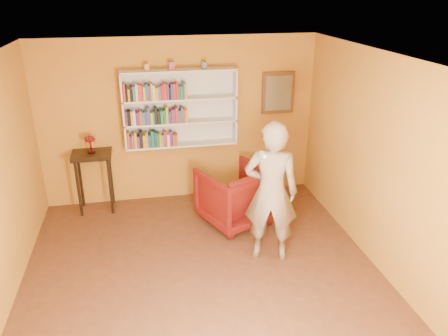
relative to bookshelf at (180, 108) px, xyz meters
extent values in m
cube|color=#4A2918|center=(0.00, -2.41, -1.65)|extent=(5.30, 5.80, 0.12)
cube|color=#AE7020|center=(0.00, 0.11, -0.24)|extent=(5.30, 0.04, 2.70)
cube|color=#AE7020|center=(2.27, -2.41, -0.24)|extent=(0.04, 5.80, 2.70)
cube|color=white|center=(0.00, -2.41, 1.14)|extent=(5.30, 5.80, 0.06)
cube|color=silver|center=(0.00, 0.07, 0.01)|extent=(1.80, 0.03, 1.20)
cube|color=silver|center=(-0.89, -0.06, 0.01)|extent=(0.03, 0.28, 1.20)
cube|color=silver|center=(0.89, -0.06, 0.01)|extent=(0.03, 0.28, 1.20)
cube|color=silver|center=(0.00, -0.06, -0.59)|extent=(1.80, 0.28, 0.03)
cube|color=silver|center=(0.00, -0.06, -0.21)|extent=(1.80, 0.28, 0.03)
cube|color=silver|center=(0.00, -0.06, 0.17)|extent=(1.80, 0.28, 0.03)
cube|color=silver|center=(0.00, -0.06, 0.61)|extent=(1.80, 0.28, 0.03)
cube|color=#9F491C|center=(-0.85, -0.11, -0.45)|extent=(0.03, 0.16, 0.27)
cube|color=#512570|center=(-0.81, -0.12, -0.48)|extent=(0.03, 0.14, 0.20)
cube|color=#9F491C|center=(-0.78, -0.12, -0.47)|extent=(0.03, 0.15, 0.22)
cube|color=#C38C22|center=(-0.74, -0.12, -0.45)|extent=(0.04, 0.14, 0.25)
cube|color=#512570|center=(-0.69, -0.10, -0.48)|extent=(0.04, 0.17, 0.20)
cube|color=black|center=(-0.65, -0.10, -0.45)|extent=(0.04, 0.18, 0.27)
cube|color=#C38C22|center=(-0.60, -0.10, -0.48)|extent=(0.04, 0.19, 0.21)
cube|color=#AF8723|center=(-0.56, -0.11, -0.46)|extent=(0.04, 0.15, 0.25)
cube|color=navy|center=(-0.52, -0.11, -0.48)|extent=(0.04, 0.15, 0.21)
cube|color=#186C37|center=(-0.47, -0.11, -0.45)|extent=(0.04, 0.15, 0.26)
cube|color=navy|center=(-0.43, -0.10, -0.45)|extent=(0.02, 0.19, 0.25)
cube|color=#186C37|center=(-0.39, -0.10, -0.47)|extent=(0.04, 0.18, 0.23)
cube|color=#C38C22|center=(-0.35, -0.10, -0.47)|extent=(0.02, 0.18, 0.22)
cube|color=#AF8723|center=(-0.33, -0.10, -0.48)|extent=(0.03, 0.18, 0.19)
cube|color=#216579|center=(-0.30, -0.10, -0.48)|extent=(0.02, 0.18, 0.20)
cube|color=red|center=(-0.27, -0.12, -0.46)|extent=(0.03, 0.14, 0.25)
cube|color=silver|center=(-0.22, -0.11, -0.48)|extent=(0.04, 0.16, 0.20)
cube|color=#512570|center=(-0.18, -0.12, -0.46)|extent=(0.04, 0.15, 0.24)
cube|color=#9F491C|center=(-0.13, -0.12, -0.48)|extent=(0.04, 0.15, 0.19)
cube|color=#9F491C|center=(-0.09, -0.10, -0.48)|extent=(0.04, 0.18, 0.19)
cube|color=#512570|center=(-0.85, -0.11, -0.09)|extent=(0.03, 0.15, 0.22)
cube|color=black|center=(-0.81, -0.10, -0.09)|extent=(0.04, 0.17, 0.23)
cube|color=#AF8723|center=(-0.77, -0.11, -0.09)|extent=(0.03, 0.16, 0.22)
cube|color=silver|center=(-0.73, -0.10, -0.08)|extent=(0.04, 0.18, 0.23)
cube|color=#512570|center=(-0.69, -0.10, -0.10)|extent=(0.03, 0.17, 0.20)
cube|color=#512570|center=(-0.66, -0.11, -0.10)|extent=(0.02, 0.17, 0.20)
cube|color=#9F491C|center=(-0.63, -0.11, -0.09)|extent=(0.04, 0.15, 0.22)
cube|color=#216579|center=(-0.58, -0.11, -0.10)|extent=(0.04, 0.15, 0.20)
cube|color=#512570|center=(-0.54, -0.11, -0.10)|extent=(0.03, 0.16, 0.21)
cube|color=navy|center=(-0.51, -0.11, -0.07)|extent=(0.04, 0.15, 0.26)
cube|color=#C38C22|center=(-0.46, -0.10, -0.10)|extent=(0.04, 0.17, 0.19)
cube|color=#186C37|center=(-0.43, -0.11, -0.10)|extent=(0.02, 0.16, 0.21)
cube|color=black|center=(-0.39, -0.11, -0.07)|extent=(0.03, 0.15, 0.27)
cube|color=black|center=(-0.35, -0.11, -0.09)|extent=(0.04, 0.17, 0.21)
cube|color=#186C37|center=(-0.31, -0.11, -0.09)|extent=(0.04, 0.16, 0.21)
cube|color=#186C37|center=(-0.26, -0.11, -0.09)|extent=(0.04, 0.16, 0.22)
cube|color=#C38C22|center=(-0.22, -0.10, -0.07)|extent=(0.04, 0.17, 0.27)
cube|color=navy|center=(-0.18, -0.10, -0.10)|extent=(0.04, 0.18, 0.20)
cube|color=red|center=(-0.14, -0.12, -0.09)|extent=(0.03, 0.15, 0.22)
cube|color=#512570|center=(-0.11, -0.11, -0.09)|extent=(0.03, 0.16, 0.23)
cube|color=red|center=(-0.07, -0.10, -0.07)|extent=(0.04, 0.18, 0.26)
cube|color=#216579|center=(-0.03, -0.11, -0.10)|extent=(0.03, 0.15, 0.20)
cube|color=#216579|center=(0.01, -0.11, -0.08)|extent=(0.02, 0.17, 0.25)
cube|color=red|center=(0.04, -0.10, -0.09)|extent=(0.03, 0.19, 0.22)
cube|color=#AF8723|center=(0.08, -0.11, -0.09)|extent=(0.04, 0.17, 0.21)
cube|color=red|center=(-0.85, -0.10, 0.31)|extent=(0.03, 0.18, 0.27)
cube|color=black|center=(-0.81, -0.12, 0.30)|extent=(0.02, 0.14, 0.24)
cube|color=#C38C22|center=(-0.78, -0.11, 0.28)|extent=(0.03, 0.17, 0.19)
cube|color=black|center=(-0.74, -0.12, 0.30)|extent=(0.04, 0.15, 0.24)
cube|color=#216579|center=(-0.70, -0.11, 0.29)|extent=(0.03, 0.15, 0.22)
cube|color=silver|center=(-0.66, -0.10, 0.31)|extent=(0.03, 0.18, 0.25)
cube|color=red|center=(-0.62, -0.10, 0.30)|extent=(0.04, 0.19, 0.25)
cube|color=red|center=(-0.59, -0.10, 0.30)|extent=(0.03, 0.19, 0.23)
cube|color=#AF8723|center=(-0.55, -0.10, 0.29)|extent=(0.04, 0.18, 0.22)
cube|color=#216579|center=(-0.51, -0.11, 0.31)|extent=(0.03, 0.16, 0.25)
cube|color=#512570|center=(-0.47, -0.10, 0.29)|extent=(0.03, 0.17, 0.23)
cube|color=#AF8723|center=(-0.44, -0.11, 0.31)|extent=(0.03, 0.16, 0.26)
cube|color=silver|center=(-0.40, -0.12, 0.30)|extent=(0.03, 0.15, 0.23)
cube|color=#C38C22|center=(-0.36, -0.11, 0.28)|extent=(0.04, 0.15, 0.19)
cube|color=#216579|center=(-0.32, -0.10, 0.28)|extent=(0.04, 0.17, 0.21)
cube|color=red|center=(-0.28, -0.10, 0.30)|extent=(0.03, 0.17, 0.23)
cube|color=red|center=(-0.23, -0.11, 0.31)|extent=(0.04, 0.16, 0.26)
cube|color=#512570|center=(-0.19, -0.11, 0.30)|extent=(0.03, 0.15, 0.25)
cube|color=black|center=(-0.16, -0.11, 0.28)|extent=(0.02, 0.16, 0.20)
cube|color=navy|center=(-0.13, -0.10, 0.30)|extent=(0.03, 0.19, 0.24)
cube|color=red|center=(-0.09, -0.11, 0.30)|extent=(0.04, 0.17, 0.25)
cube|color=red|center=(-0.05, -0.10, 0.31)|extent=(0.03, 0.17, 0.26)
cube|color=#186C37|center=(-0.02, -0.12, 0.28)|extent=(0.03, 0.14, 0.20)
cube|color=#186C37|center=(0.02, -0.11, 0.28)|extent=(0.03, 0.16, 0.21)
cube|color=navy|center=(0.05, -0.11, 0.31)|extent=(0.03, 0.16, 0.27)
cube|color=#C38C22|center=(0.08, -0.11, 0.30)|extent=(0.03, 0.16, 0.24)
cube|color=#AE9831|center=(-0.48, -0.06, 0.67)|extent=(0.07, 0.07, 0.10)
cube|color=#A03553|center=(-0.11, -0.06, 0.68)|extent=(0.09, 0.09, 0.12)
cube|color=#485A78|center=(0.39, -0.06, 0.67)|extent=(0.07, 0.07, 0.10)
cube|color=#512F17|center=(1.65, 0.06, 0.16)|extent=(0.55, 0.04, 0.70)
cube|color=#7E6E5B|center=(1.65, 0.03, 0.16)|extent=(0.45, 0.02, 0.58)
cylinder|color=black|center=(-1.67, -0.34, -1.13)|extent=(0.04, 0.04, 0.92)
cylinder|color=black|center=(-1.18, -0.34, -1.13)|extent=(0.04, 0.04, 0.92)
cylinder|color=black|center=(-1.67, 0.02, -1.13)|extent=(0.04, 0.04, 0.92)
cylinder|color=black|center=(-1.18, 0.02, -1.13)|extent=(0.04, 0.04, 0.92)
cube|color=black|center=(-1.43, -0.16, -0.64)|extent=(0.61, 0.46, 0.07)
cylinder|color=maroon|center=(-1.43, -0.16, -0.59)|extent=(0.12, 0.12, 0.02)
cylinder|color=maroon|center=(-1.43, -0.16, -0.51)|extent=(0.03, 0.03, 0.15)
ellipsoid|color=maroon|center=(-1.43, -0.16, -0.38)|extent=(0.16, 0.16, 0.11)
cylinder|color=beige|center=(-1.35, -0.16, -0.39)|extent=(0.01, 0.01, 0.12)
cylinder|color=beige|center=(-1.36, -0.11, -0.39)|extent=(0.01, 0.01, 0.12)
cylinder|color=beige|center=(-1.40, -0.08, -0.39)|extent=(0.01, 0.01, 0.12)
cylinder|color=beige|center=(-1.45, -0.08, -0.39)|extent=(0.01, 0.01, 0.12)
cylinder|color=beige|center=(-1.49, -0.11, -0.39)|extent=(0.01, 0.01, 0.12)
cylinder|color=beige|center=(-1.51, -0.16, -0.39)|extent=(0.01, 0.01, 0.12)
cylinder|color=beige|center=(-1.49, -0.21, -0.39)|extent=(0.01, 0.01, 0.12)
cylinder|color=beige|center=(-1.45, -0.24, -0.39)|extent=(0.01, 0.01, 0.12)
cylinder|color=beige|center=(-1.40, -0.24, -0.39)|extent=(0.01, 0.01, 0.12)
cylinder|color=beige|center=(-1.36, -0.21, -0.39)|extent=(0.01, 0.01, 0.12)
imported|color=#4F0507|center=(0.70, -0.99, -1.15)|extent=(1.25, 1.26, 0.88)
imported|color=#7B695A|center=(0.93, -2.00, -0.64)|extent=(0.80, 0.65, 1.91)
cube|color=white|center=(0.74, -2.23, -0.02)|extent=(0.04, 0.15, 0.04)
camera|label=1|loc=(-0.64, -6.81, 1.82)|focal=35.00mm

